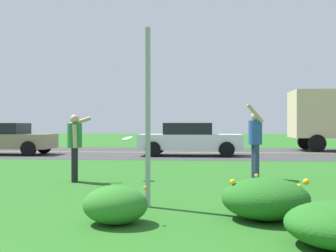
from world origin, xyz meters
TOP-DOWN VIEW (x-y plane):
  - ground_plane at (0.00, 9.53)m, footprint 120.00×120.00m
  - highway_strip at (0.00, 19.06)m, footprint 120.00×9.32m
  - highway_center_stripe at (0.00, 19.06)m, footprint 120.00×0.16m
  - daylily_clump_near_camera at (2.35, 4.65)m, footprint 1.23×1.12m
  - daylily_clump_front_center at (0.30, 4.23)m, footprint 0.87×0.79m
  - sign_post_near_path at (0.59, 5.41)m, footprint 0.07×0.10m
  - person_thrower_green_shirt at (-1.52, 8.23)m, footprint 0.55×0.56m
  - person_catcher_blue_shirt at (2.80, 9.20)m, footprint 0.45×0.54m
  - frisbee_pale_blue at (-0.36, 8.74)m, footprint 0.28×0.26m
  - car_tan_center_left at (-7.62, 16.96)m, footprint 4.50×2.00m
  - car_white_center_right at (0.95, 16.96)m, footprint 4.50×2.00m

SIDE VIEW (x-z plane):
  - ground_plane at x=0.00m, z-range 0.00..0.00m
  - highway_strip at x=0.00m, z-range 0.00..0.01m
  - highway_center_stripe at x=0.00m, z-range 0.01..0.01m
  - daylily_clump_front_center at x=0.30m, z-range 0.00..0.51m
  - daylily_clump_near_camera at x=2.35m, z-range -0.01..0.60m
  - car_tan_center_left at x=-7.62m, z-range 0.01..1.46m
  - car_white_center_right at x=0.95m, z-range 0.01..1.46m
  - person_thrower_green_shirt at x=-1.52m, z-range 0.16..1.74m
  - person_catcher_blue_shirt at x=2.80m, z-range 0.07..1.94m
  - frisbee_pale_blue at x=-0.36m, z-range 0.94..1.07m
  - sign_post_near_path at x=0.59m, z-range 0.00..2.92m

